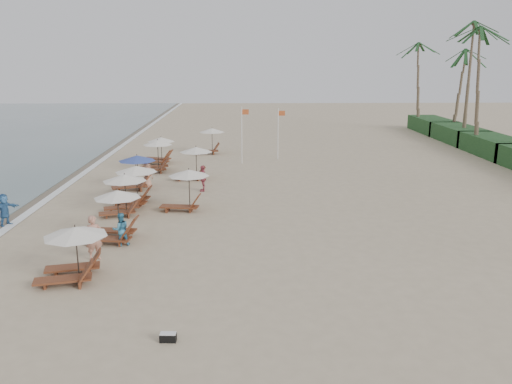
{
  "coord_description": "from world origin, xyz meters",
  "views": [
    {
      "loc": [
        0.26,
        -22.22,
        7.93
      ],
      "look_at": [
        1.0,
        4.26,
        1.3
      ],
      "focal_mm": 36.88,
      "sensor_mm": 36.0,
      "label": 1
    }
  ],
  "objects_px": {
    "lounger_station_6": "(158,151)",
    "beachgoer_near": "(94,238)",
    "inland_station_2": "(209,139)",
    "lounger_station_5": "(154,157)",
    "lounger_station_4": "(133,173)",
    "beachgoer_far_a": "(203,178)",
    "inland_station_1": "(192,161)",
    "beachgoer_mid_a": "(121,229)",
    "inland_station_0": "(184,187)",
    "beachgoer_far_b": "(148,175)",
    "waterline_walker": "(4,210)",
    "lounger_station_1": "(113,218)",
    "lounger_station_2": "(122,194)",
    "lounger_station_3": "(133,185)",
    "flag_pole_near": "(242,132)",
    "duffel_bag": "(168,337)",
    "lounger_station_0": "(70,253)"
  },
  "relations": [
    {
      "from": "beachgoer_near",
      "to": "beachgoer_mid_a",
      "type": "height_order",
      "value": "beachgoer_near"
    },
    {
      "from": "lounger_station_0",
      "to": "flag_pole_near",
      "type": "height_order",
      "value": "flag_pole_near"
    },
    {
      "from": "beachgoer_mid_a",
      "to": "lounger_station_0",
      "type": "bearing_deg",
      "value": 53.16
    },
    {
      "from": "lounger_station_4",
      "to": "lounger_station_6",
      "type": "relative_size",
      "value": 1.05
    },
    {
      "from": "inland_station_0",
      "to": "beachgoer_far_a",
      "type": "distance_m",
      "value": 4.42
    },
    {
      "from": "duffel_bag",
      "to": "lounger_station_3",
      "type": "bearing_deg",
      "value": 104.7
    },
    {
      "from": "lounger_station_3",
      "to": "beachgoer_far_a",
      "type": "distance_m",
      "value": 4.79
    },
    {
      "from": "lounger_station_0",
      "to": "duffel_bag",
      "type": "relative_size",
      "value": 5.51
    },
    {
      "from": "lounger_station_2",
      "to": "beachgoer_far_a",
      "type": "bearing_deg",
      "value": 52.14
    },
    {
      "from": "beachgoer_far_a",
      "to": "flag_pole_near",
      "type": "distance_m",
      "value": 9.57
    },
    {
      "from": "lounger_station_3",
      "to": "inland_station_0",
      "type": "height_order",
      "value": "inland_station_0"
    },
    {
      "from": "lounger_station_5",
      "to": "waterline_walker",
      "type": "relative_size",
      "value": 1.64
    },
    {
      "from": "inland_station_1",
      "to": "beachgoer_mid_a",
      "type": "bearing_deg",
      "value": -98.46
    },
    {
      "from": "beachgoer_far_b",
      "to": "lounger_station_0",
      "type": "bearing_deg",
      "value": -151.79
    },
    {
      "from": "lounger_station_5",
      "to": "duffel_bag",
      "type": "bearing_deg",
      "value": -80.15
    },
    {
      "from": "lounger_station_5",
      "to": "inland_station_2",
      "type": "relative_size",
      "value": 0.91
    },
    {
      "from": "lounger_station_3",
      "to": "inland_station_0",
      "type": "distance_m",
      "value": 3.34
    },
    {
      "from": "lounger_station_1",
      "to": "beachgoer_mid_a",
      "type": "xyz_separation_m",
      "value": [
        0.5,
        -0.7,
        -0.31
      ]
    },
    {
      "from": "lounger_station_0",
      "to": "beachgoer_far_a",
      "type": "xyz_separation_m",
      "value": [
        3.91,
        13.62,
        -0.22
      ]
    },
    {
      "from": "lounger_station_5",
      "to": "waterline_walker",
      "type": "distance_m",
      "value": 13.95
    },
    {
      "from": "inland_station_1",
      "to": "beachgoer_near",
      "type": "distance_m",
      "value": 15.13
    },
    {
      "from": "beachgoer_far_b",
      "to": "flag_pole_near",
      "type": "relative_size",
      "value": 0.35
    },
    {
      "from": "inland_station_1",
      "to": "beachgoer_far_a",
      "type": "bearing_deg",
      "value": -74.3
    },
    {
      "from": "inland_station_1",
      "to": "lounger_station_6",
      "type": "bearing_deg",
      "value": 118.7
    },
    {
      "from": "inland_station_1",
      "to": "duffel_bag",
      "type": "xyz_separation_m",
      "value": [
        1.19,
        -21.51,
        -1.17
      ]
    },
    {
      "from": "inland_station_1",
      "to": "duffel_bag",
      "type": "height_order",
      "value": "inland_station_1"
    },
    {
      "from": "waterline_walker",
      "to": "lounger_station_1",
      "type": "bearing_deg",
      "value": -85.36
    },
    {
      "from": "lounger_station_0",
      "to": "duffel_bag",
      "type": "height_order",
      "value": "lounger_station_0"
    },
    {
      "from": "inland_station_2",
      "to": "lounger_station_5",
      "type": "bearing_deg",
      "value": -115.27
    },
    {
      "from": "lounger_station_0",
      "to": "beachgoer_mid_a",
      "type": "relative_size",
      "value": 1.82
    },
    {
      "from": "beachgoer_near",
      "to": "lounger_station_1",
      "type": "bearing_deg",
      "value": 54.85
    },
    {
      "from": "inland_station_1",
      "to": "beachgoer_mid_a",
      "type": "distance_m",
      "value": 13.39
    },
    {
      "from": "lounger_station_0",
      "to": "lounger_station_4",
      "type": "xyz_separation_m",
      "value": [
        -0.54,
        14.39,
        -0.01
      ]
    },
    {
      "from": "lounger_station_0",
      "to": "duffel_bag",
      "type": "distance_m",
      "value": 6.23
    },
    {
      "from": "inland_station_0",
      "to": "beachgoer_far_b",
      "type": "bearing_deg",
      "value": 118.17
    },
    {
      "from": "lounger_station_4",
      "to": "beachgoer_far_a",
      "type": "bearing_deg",
      "value": -9.74
    },
    {
      "from": "lounger_station_0",
      "to": "lounger_station_6",
      "type": "xyz_separation_m",
      "value": [
        -0.3,
        22.93,
        -0.09
      ]
    },
    {
      "from": "lounger_station_0",
      "to": "beachgoer_far_a",
      "type": "height_order",
      "value": "lounger_station_0"
    },
    {
      "from": "waterline_walker",
      "to": "flag_pole_near",
      "type": "height_order",
      "value": "flag_pole_near"
    },
    {
      "from": "lounger_station_6",
      "to": "beachgoer_near",
      "type": "relative_size",
      "value": 1.45
    },
    {
      "from": "beachgoer_near",
      "to": "lounger_station_0",
      "type": "bearing_deg",
      "value": -128.47
    },
    {
      "from": "lounger_station_0",
      "to": "beachgoer_far_b",
      "type": "relative_size",
      "value": 1.72
    },
    {
      "from": "lounger_station_4",
      "to": "beachgoer_far_b",
      "type": "distance_m",
      "value": 0.94
    },
    {
      "from": "lounger_station_1",
      "to": "lounger_station_2",
      "type": "xyz_separation_m",
      "value": [
        -0.5,
        4.16,
        0.09
      ]
    },
    {
      "from": "lounger_station_3",
      "to": "inland_station_1",
      "type": "height_order",
      "value": "inland_station_1"
    },
    {
      "from": "lounger_station_6",
      "to": "beachgoer_near",
      "type": "distance_m",
      "value": 20.87
    },
    {
      "from": "lounger_station_1",
      "to": "lounger_station_4",
      "type": "bearing_deg",
      "value": 95.98
    },
    {
      "from": "lounger_station_6",
      "to": "beachgoer_far_a",
      "type": "height_order",
      "value": "lounger_station_6"
    },
    {
      "from": "lounger_station_3",
      "to": "lounger_station_2",
      "type": "bearing_deg",
      "value": -95.04
    },
    {
      "from": "lounger_station_6",
      "to": "duffel_bag",
      "type": "xyz_separation_m",
      "value": [
        4.46,
        -27.48,
        -0.82
      ]
    }
  ]
}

